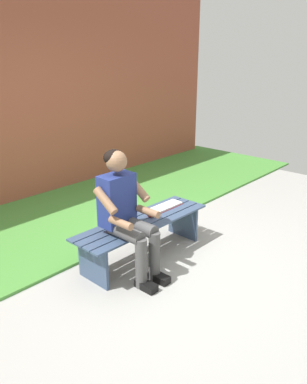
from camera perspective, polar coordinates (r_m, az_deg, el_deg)
name	(u,v)px	position (r m, az deg, el deg)	size (l,w,h in m)	color
ground_plane	(153,351)	(3.08, -0.09, -22.44)	(10.00, 7.00, 0.04)	#9E9E99
grass_strip	(59,216)	(5.27, -13.87, -3.47)	(9.00, 2.35, 0.03)	#478C38
bench_near	(143,229)	(4.04, -1.58, -5.53)	(1.58, 0.48, 0.42)	#384C6B
person_seated	(126,210)	(3.62, -4.13, -2.67)	(0.50, 0.69, 1.23)	navy
apple	(151,213)	(4.06, -0.40, -3.19)	(0.08, 0.08, 0.08)	red
book_open	(166,206)	(4.33, 1.87, -2.14)	(0.41, 0.16, 0.02)	white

